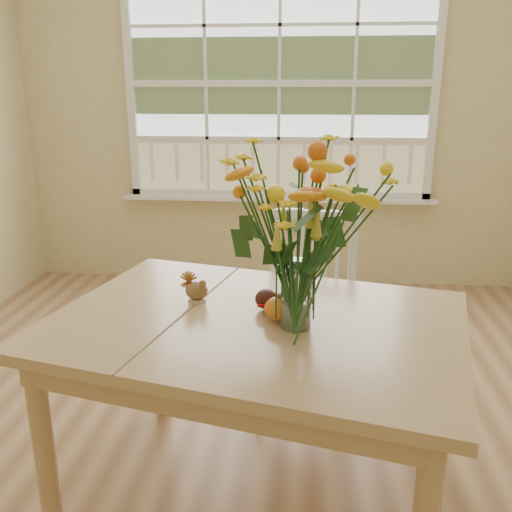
{
  "coord_description": "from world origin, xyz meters",
  "views": [
    {
      "loc": [
        0.22,
        -1.98,
        1.51
      ],
      "look_at": [
        0.06,
        -0.24,
        0.97
      ],
      "focal_mm": 38.0,
      "sensor_mm": 36.0,
      "label": 1
    }
  ],
  "objects": [
    {
      "name": "floor",
      "position": [
        0.0,
        0.0,
        -0.01
      ],
      "size": [
        4.0,
        4.5,
        0.01
      ],
      "primitive_type": "cube",
      "color": "#926846",
      "rests_on": "ground"
    },
    {
      "name": "wall_back",
      "position": [
        0.0,
        2.25,
        1.35
      ],
      "size": [
        4.0,
        0.02,
        2.7
      ],
      "primitive_type": "cube",
      "color": "#CEBC84",
      "rests_on": "floor"
    },
    {
      "name": "window",
      "position": [
        0.0,
        2.21,
        1.53
      ],
      "size": [
        2.42,
        0.12,
        1.74
      ],
      "color": "silver",
      "rests_on": "wall_back"
    },
    {
      "name": "dining_table",
      "position": [
        0.06,
        -0.26,
        0.66
      ],
      "size": [
        1.59,
        1.29,
        0.75
      ],
      "rotation": [
        0.0,
        0.0,
        -0.23
      ],
      "color": "tan",
      "rests_on": "floor"
    },
    {
      "name": "windsor_chair",
      "position": [
        0.25,
        0.44,
        0.53
      ],
      "size": [
        0.5,
        0.48,
        0.94
      ],
      "rotation": [
        0.0,
        0.0,
        -0.17
      ],
      "color": "white",
      "rests_on": "floor"
    },
    {
      "name": "flower_vase",
      "position": [
        0.2,
        -0.32,
        1.09
      ],
      "size": [
        0.48,
        0.48,
        0.57
      ],
      "color": "white",
      "rests_on": "dining_table"
    },
    {
      "name": "pumpkin",
      "position": [
        0.14,
        -0.27,
        0.79
      ],
      "size": [
        0.1,
        0.1,
        0.08
      ],
      "primitive_type": "ellipsoid",
      "color": "orange",
      "rests_on": "dining_table"
    },
    {
      "name": "turkey_figurine",
      "position": [
        -0.17,
        -0.13,
        0.79
      ],
      "size": [
        0.09,
        0.07,
        0.11
      ],
      "rotation": [
        0.0,
        0.0,
        -0.01
      ],
      "color": "#CCB78C",
      "rests_on": "dining_table"
    },
    {
      "name": "dark_gourd",
      "position": [
        0.09,
        -0.18,
        0.78
      ],
      "size": [
        0.13,
        0.1,
        0.07
      ],
      "color": "#38160F",
      "rests_on": "dining_table"
    }
  ]
}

